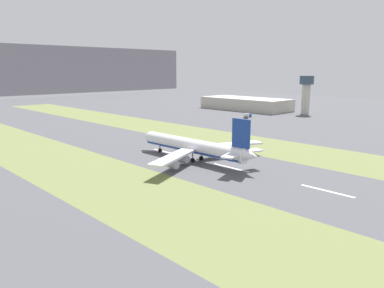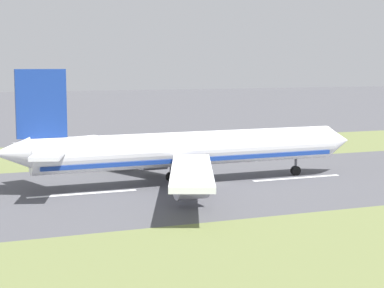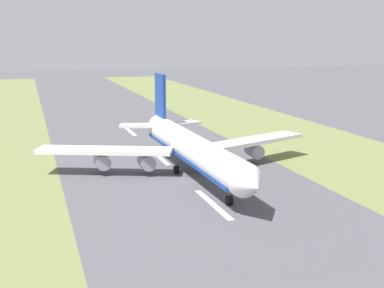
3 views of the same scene
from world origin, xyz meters
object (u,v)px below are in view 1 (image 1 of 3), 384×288
at_px(control_tower, 306,91).
at_px(apron_car, 246,117).
at_px(airplane_main_jet, 195,147).
at_px(terminal_building, 246,104).
at_px(service_truck, 248,115).

height_order(control_tower, apron_car, control_tower).
distance_m(airplane_main_jet, apron_car, 145.43).
distance_m(airplane_main_jet, terminal_building, 212.70).
distance_m(terminal_building, service_truck, 58.97).
xyz_separation_m(airplane_main_jet, terminal_building, (179.59, 113.97, -0.41)).
relative_size(terminal_building, service_truck, 14.53).
xyz_separation_m(control_tower, apron_car, (-60.63, 17.06, -19.24)).
xyz_separation_m(control_tower, service_truck, (-52.62, 21.58, -18.58)).
bearing_deg(airplane_main_jet, terminal_building, 32.40).
distance_m(airplane_main_jet, service_truck, 154.61).
relative_size(terminal_building, apron_car, 18.25).
relative_size(service_truck, apron_car, 1.26).
distance_m(airplane_main_jet, control_tower, 195.39).
xyz_separation_m(service_truck, apron_car, (-8.02, -4.52, -0.66)).
height_order(airplane_main_jet, apron_car, airplane_main_jet).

